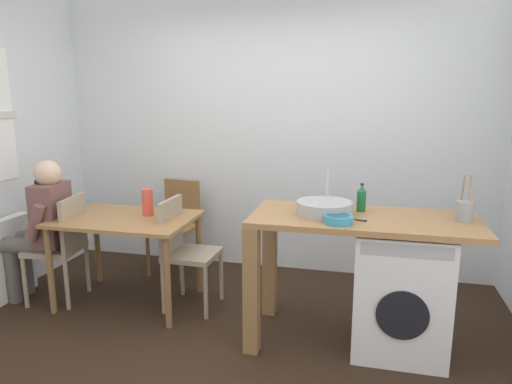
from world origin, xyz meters
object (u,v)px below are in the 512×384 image
object	(u,v)px
chair_opposite	(184,247)
washing_machine	(400,289)
dining_table	(126,229)
mixing_bowl	(338,219)
chair_spare_by_wall	(177,221)
seated_person	(43,223)
utensil_crock	(464,210)
vase	(148,202)
bottle_tall_green	(361,199)
chair_person_seat	(63,243)

from	to	relation	value
chair_opposite	washing_machine	world-z (taller)	chair_opposite
dining_table	mixing_bowl	xyz separation A→B (m)	(1.73, -0.41, 0.31)
chair_spare_by_wall	washing_machine	size ratio (longest dim) A/B	1.05
chair_opposite	seated_person	size ratio (longest dim) A/B	0.75
utensil_crock	vase	size ratio (longest dim) A/B	1.35
dining_table	seated_person	xyz separation A→B (m)	(-0.71, -0.11, 0.03)
utensil_crock	chair_opposite	bearing A→B (deg)	173.97
chair_spare_by_wall	bottle_tall_green	distance (m)	2.01
chair_person_seat	mixing_bowl	bearing A→B (deg)	-105.56
bottle_tall_green	vase	world-z (taller)	bottle_tall_green
mixing_bowl	vase	distance (m)	1.67
dining_table	bottle_tall_green	size ratio (longest dim) A/B	5.55
seated_person	bottle_tall_green	xyz separation A→B (m)	(2.57, 0.05, 0.34)
dining_table	vase	distance (m)	0.27
dining_table	mixing_bowl	size ratio (longest dim) A/B	5.95
mixing_bowl	chair_person_seat	bearing A→B (deg)	171.92
mixing_bowl	utensil_crock	size ratio (longest dim) A/B	0.62
mixing_bowl	utensil_crock	bearing A→B (deg)	17.69
washing_machine	utensil_crock	world-z (taller)	utensil_crock
bottle_tall_green	mixing_bowl	world-z (taller)	bottle_tall_green
chair_opposite	chair_spare_by_wall	bearing A→B (deg)	-151.74
vase	seated_person	bearing A→B (deg)	-166.13
utensil_crock	mixing_bowl	bearing A→B (deg)	-162.31
dining_table	utensil_crock	size ratio (longest dim) A/B	3.67
chair_opposite	seated_person	bearing A→B (deg)	-80.70
washing_machine	mixing_bowl	xyz separation A→B (m)	(-0.42, -0.20, 0.52)
seated_person	washing_machine	xyz separation A→B (m)	(2.86, -0.10, -0.24)
chair_person_seat	vase	world-z (taller)	vase
washing_machine	chair_spare_by_wall	bearing A→B (deg)	154.10
chair_spare_by_wall	utensil_crock	size ratio (longest dim) A/B	3.00
mixing_bowl	utensil_crock	xyz separation A→B (m)	(0.78, 0.25, 0.04)
chair_opposite	chair_spare_by_wall	world-z (taller)	same
washing_machine	chair_person_seat	bearing A→B (deg)	177.33
chair_person_seat	chair_spare_by_wall	distance (m)	1.09
chair_person_seat	washing_machine	size ratio (longest dim) A/B	1.05
washing_machine	chair_opposite	bearing A→B (deg)	170.90
chair_person_seat	seated_person	distance (m)	0.23
seated_person	vase	xyz separation A→B (m)	(0.86, 0.21, 0.18)
chair_opposite	chair_spare_by_wall	size ratio (longest dim) A/B	1.00
chair_opposite	chair_person_seat	bearing A→B (deg)	-80.64
dining_table	chair_person_seat	xyz separation A→B (m)	(-0.55, -0.09, -0.14)
chair_spare_by_wall	seated_person	xyz separation A→B (m)	(-0.82, -0.88, 0.16)
chair_person_seat	seated_person	bearing A→B (deg)	90.00
chair_person_seat	chair_opposite	world-z (taller)	same
seated_person	mixing_bowl	distance (m)	2.47
vase	bottle_tall_green	bearing A→B (deg)	-5.52
chair_person_seat	vase	size ratio (longest dim) A/B	4.06
dining_table	seated_person	size ratio (longest dim) A/B	0.92
chair_person_seat	chair_opposite	size ratio (longest dim) A/B	1.00
utensil_crock	vase	xyz separation A→B (m)	(-2.37, 0.26, -0.14)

